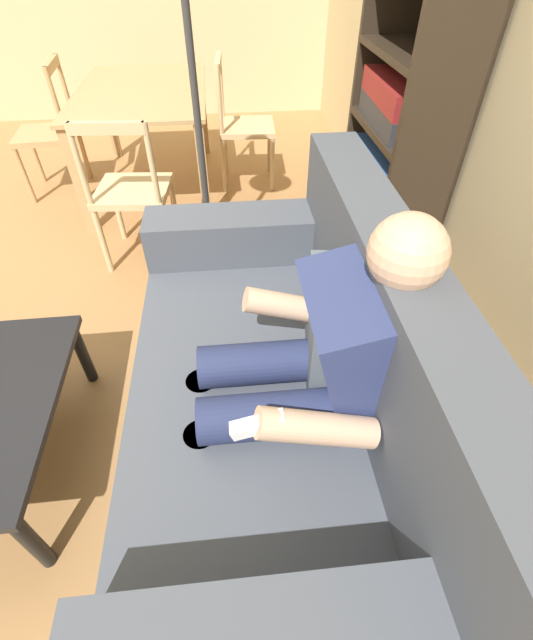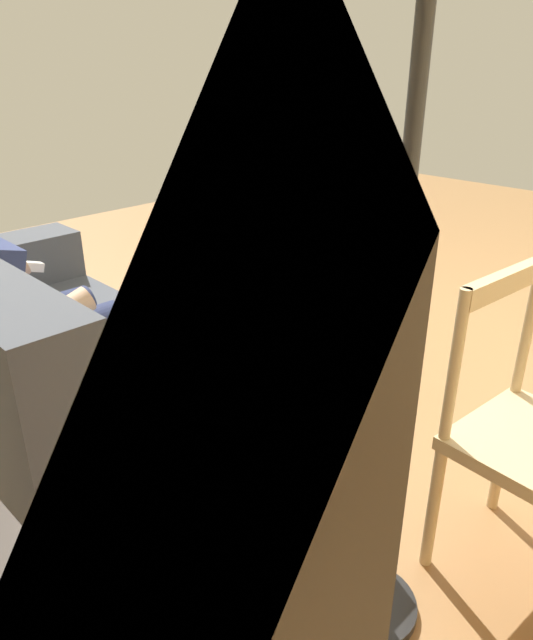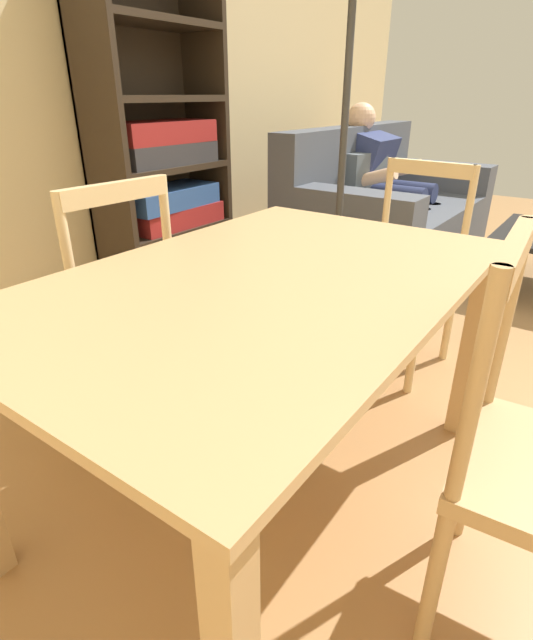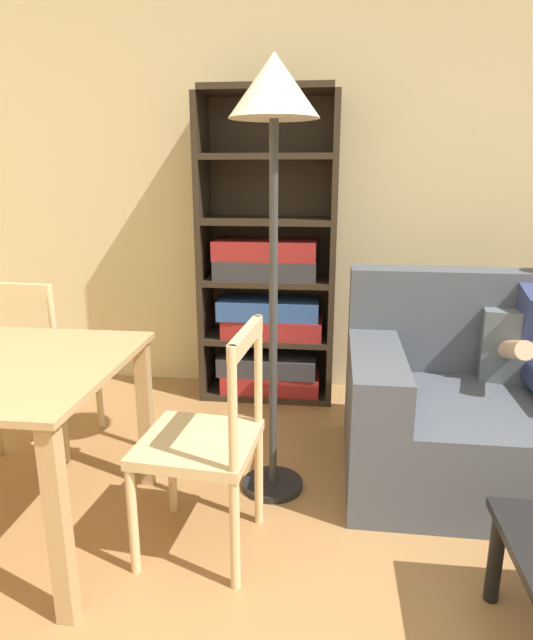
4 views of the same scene
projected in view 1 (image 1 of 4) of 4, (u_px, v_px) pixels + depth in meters
wall_back at (513, 36)px, 1.82m from camera, size 6.57×0.12×2.53m
couch at (286, 393)px, 1.60m from camera, size 1.86×0.99×0.95m
person_lounging at (307, 368)px, 1.37m from camera, size 0.59×0.90×1.11m
bookshelf at (401, 135)px, 2.41m from camera, size 0.84×0.36×1.90m
dining_table at (143, 104)px, 3.16m from camera, size 1.43×0.92×0.73m
dining_chair_near_wall at (243, 126)px, 3.35m from camera, size 0.44×0.44×0.92m
dining_chair_facing_couch at (132, 192)px, 2.53m from camera, size 0.46×0.46×0.90m
dining_chair_by_doorway at (50, 133)px, 3.23m from camera, size 0.45×0.45×0.93m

